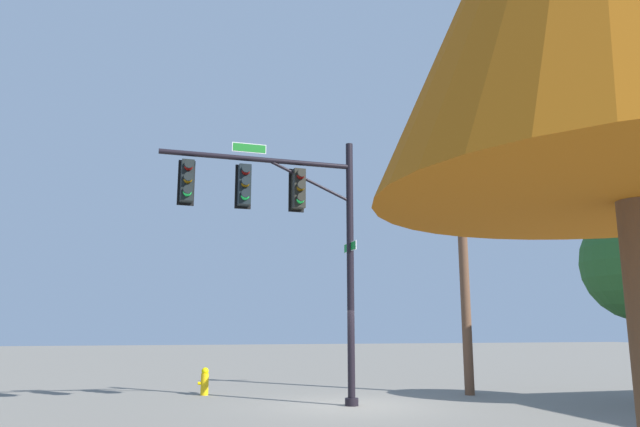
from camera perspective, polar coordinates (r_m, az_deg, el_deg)
name	(u,v)px	position (r m, az deg, el deg)	size (l,w,h in m)	color
ground_plane	(352,406)	(16.42, 3.09, -18.09)	(120.00, 120.00, 0.00)	slate
signal_pole_assembly	(280,211)	(16.00, -3.89, 0.24)	(5.46, 1.01, 7.24)	black
utility_pole	(464,261)	(19.51, 13.73, -4.44)	(1.80, 0.36, 8.08)	brown
fire_hydrant	(205,381)	(19.17, -11.10, -15.66)	(0.33, 0.24, 0.83)	yellow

